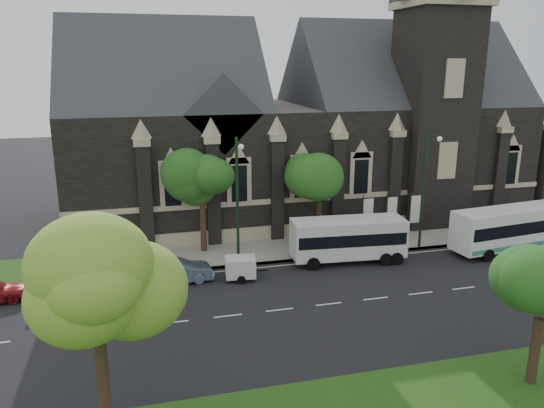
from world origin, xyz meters
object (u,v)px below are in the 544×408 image
object	(u,v)px
street_lamp_near	(425,184)
banner_flag_right	(413,212)
sedan	(176,271)
car_far_white	(84,282)
banner_flag_left	(366,216)
tour_coach	(521,226)
tree_walk_right	(322,169)
banner_flag_center	(390,214)
tree_park_near	(101,282)
street_lamp_mid	(238,195)
box_trailer	(240,267)
shuttle_bus	(348,237)
tree_walk_left	(204,177)

from	to	relation	value
street_lamp_near	banner_flag_right	distance (m)	3.34
sedan	car_far_white	xyz separation A→B (m)	(-5.58, -0.37, 0.01)
banner_flag_left	sedan	xyz separation A→B (m)	(-14.73, -3.61, -1.61)
street_lamp_near	tour_coach	world-z (taller)	street_lamp_near
tree_walk_right	street_lamp_near	size ratio (longest dim) A/B	0.87
banner_flag_center	tour_coach	world-z (taller)	banner_flag_center
tree_park_near	street_lamp_mid	xyz separation A→B (m)	(7.77, 15.86, -1.30)
box_trailer	sedan	xyz separation A→B (m)	(-4.12, 0.51, -0.07)
sedan	tree_walk_right	bearing A→B (deg)	-69.48
street_lamp_mid	shuttle_bus	distance (m)	8.44
shuttle_bus	street_lamp_mid	bearing A→B (deg)	178.26
tour_coach	shuttle_bus	xyz separation A→B (m)	(-13.49, 0.93, -0.03)
tree_park_near	car_far_white	size ratio (longest dim) A/B	1.57
tree_walk_left	tree_walk_right	bearing A→B (deg)	0.06
banner_flag_center	box_trailer	bearing A→B (deg)	-161.90
tree_walk_right	street_lamp_near	distance (m)	7.72
tour_coach	box_trailer	bearing A→B (deg)	174.26
tree_walk_left	banner_flag_left	bearing A→B (deg)	-8.02
box_trailer	tree_walk_left	bearing A→B (deg)	110.97
street_lamp_mid	banner_flag_center	distance (m)	12.73
sedan	tour_coach	bearing A→B (deg)	-94.29
tree_park_near	shuttle_bus	world-z (taller)	tree_park_near
street_lamp_mid	banner_flag_left	xyz separation A→B (m)	(10.29, 1.91, -2.73)
street_lamp_mid	tree_walk_left	bearing A→B (deg)	116.47
banner_flag_left	tour_coach	size ratio (longest dim) A/B	0.35
banner_flag_center	banner_flag_right	distance (m)	2.00
tree_walk_left	box_trailer	size ratio (longest dim) A/B	2.67
tree_walk_right	banner_flag_left	size ratio (longest dim) A/B	1.95
street_lamp_near	sedan	world-z (taller)	street_lamp_near
tree_park_near	banner_flag_left	world-z (taller)	tree_park_near
sedan	car_far_white	size ratio (longest dim) A/B	0.87
tree_walk_right	car_far_white	bearing A→B (deg)	-161.73
banner_flag_center	box_trailer	xyz separation A→B (m)	(-12.61, -4.12, -1.53)
tour_coach	street_lamp_near	bearing A→B (deg)	159.01
street_lamp_mid	tree_park_near	bearing A→B (deg)	-116.10
banner_flag_right	sedan	world-z (taller)	banner_flag_right
street_lamp_near	banner_flag_left	xyz separation A→B (m)	(-3.71, 1.91, -2.73)
street_lamp_near	sedan	distance (m)	19.02
tree_walk_right	shuttle_bus	bearing A→B (deg)	-83.76
tree_walk_left	street_lamp_near	size ratio (longest dim) A/B	0.85
tree_park_near	tree_walk_right	distance (m)	24.58
car_far_white	street_lamp_mid	bearing A→B (deg)	-77.85
tree_park_near	tour_coach	world-z (taller)	tree_park_near
banner_flag_center	shuttle_bus	bearing A→B (deg)	-148.56
tree_walk_left	street_lamp_mid	bearing A→B (deg)	-63.53
tour_coach	shuttle_bus	world-z (taller)	tour_coach
tree_park_near	banner_flag_right	xyz separation A→B (m)	(22.06, 17.77, -4.03)
banner_flag_left	box_trailer	distance (m)	11.49
banner_flag_center	car_far_white	xyz separation A→B (m)	(-22.31, -3.98, -1.59)
banner_flag_left	street_lamp_near	bearing A→B (deg)	-27.18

